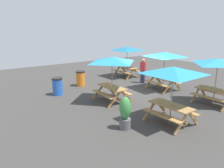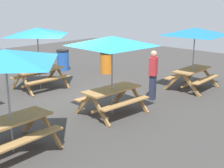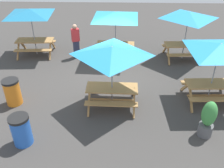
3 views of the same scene
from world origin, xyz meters
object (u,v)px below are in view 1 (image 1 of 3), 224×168
at_px(picnic_table_3, 127,51).
at_px(picnic_table_4, 173,75).
at_px(person_standing, 143,70).
at_px(picnic_table_2, 218,65).
at_px(trash_bin_blue, 57,86).
at_px(picnic_table_0, 112,63).
at_px(potted_plant_0, 125,113).
at_px(trash_bin_orange, 81,78).
at_px(picnic_table_1, 165,57).

distance_m(picnic_table_3, picnic_table_4, 8.41).
relative_size(picnic_table_3, person_standing, 1.69).
height_order(picnic_table_2, person_standing, picnic_table_2).
relative_size(trash_bin_blue, person_standing, 0.59).
bearing_deg(picnic_table_4, picnic_table_0, 3.29).
bearing_deg(potted_plant_0, trash_bin_orange, -12.52).
xyz_separation_m(trash_bin_blue, potted_plant_0, (-5.53, -0.51, 0.14)).
bearing_deg(trash_bin_blue, picnic_table_4, -159.27).
height_order(picnic_table_3, person_standing, picnic_table_3).
bearing_deg(trash_bin_orange, trash_bin_blue, 116.72).
distance_m(picnic_table_1, trash_bin_blue, 6.51).
bearing_deg(person_standing, picnic_table_1, -23.70).
bearing_deg(trash_bin_blue, potted_plant_0, -174.77).
bearing_deg(picnic_table_2, picnic_table_3, -5.70).
bearing_deg(picnic_table_4, picnic_table_1, -47.10).
height_order(picnic_table_0, trash_bin_blue, picnic_table_0).
bearing_deg(picnic_table_1, trash_bin_blue, 68.54).
relative_size(picnic_table_2, trash_bin_blue, 2.38).
xyz_separation_m(picnic_table_1, picnic_table_2, (-3.28, -0.08, 0.00)).
bearing_deg(picnic_table_1, picnic_table_3, -1.91).
bearing_deg(picnic_table_4, potted_plant_0, 68.20).
bearing_deg(picnic_table_2, potted_plant_0, 82.24).
bearing_deg(trash_bin_orange, picnic_table_0, 179.96).
relative_size(picnic_table_4, person_standing, 1.69).
bearing_deg(picnic_table_2, person_standing, -3.48).
height_order(picnic_table_0, picnic_table_4, same).
height_order(picnic_table_3, picnic_table_4, same).
relative_size(picnic_table_3, trash_bin_orange, 2.88).
distance_m(picnic_table_4, trash_bin_blue, 6.75).
distance_m(picnic_table_3, potted_plant_0, 8.98).
height_order(picnic_table_3, trash_bin_orange, picnic_table_3).
xyz_separation_m(picnic_table_3, person_standing, (-2.10, 0.28, -1.10)).
xyz_separation_m(picnic_table_3, potted_plant_0, (-6.89, 5.61, -1.36)).
relative_size(trash_bin_blue, trash_bin_orange, 1.00).
height_order(trash_bin_orange, potted_plant_0, potted_plant_0).
bearing_deg(picnic_table_1, trash_bin_orange, 49.59).
bearing_deg(trash_bin_orange, potted_plant_0, 167.48).
height_order(picnic_table_0, potted_plant_0, picnic_table_0).
height_order(picnic_table_1, picnic_table_4, same).
distance_m(picnic_table_0, picnic_table_2, 5.11).
bearing_deg(person_standing, potted_plant_0, -69.44).
distance_m(picnic_table_3, trash_bin_orange, 4.44).
height_order(picnic_table_1, potted_plant_0, picnic_table_1).
relative_size(picnic_table_2, trash_bin_orange, 2.38).
distance_m(trash_bin_blue, potted_plant_0, 5.55).
bearing_deg(picnic_table_2, picnic_table_1, -2.16).
bearing_deg(picnic_table_3, picnic_table_0, 130.44).
relative_size(picnic_table_4, potted_plant_0, 2.24).
distance_m(picnic_table_0, trash_bin_blue, 3.57).
bearing_deg(trash_bin_blue, person_standing, -97.19).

